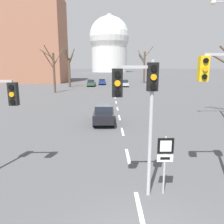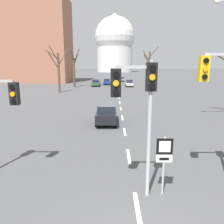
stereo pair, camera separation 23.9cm
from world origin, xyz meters
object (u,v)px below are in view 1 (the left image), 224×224
traffic_signal_centre_tall (140,96)px  sedan_mid_centre (91,83)px  sedan_far_right (102,82)px  route_sign_post (165,156)px  sedan_near_left (125,83)px  sedan_far_left (104,114)px  sedan_near_right (117,79)px

traffic_signal_centre_tall → sedan_mid_centre: bearing=96.5°
traffic_signal_centre_tall → sedan_far_right: 50.69m
route_sign_post → sedan_near_left: route_sign_post is taller
sedan_far_right → sedan_near_left: bearing=-47.8°
traffic_signal_centre_tall → route_sign_post: size_ratio=2.19×
traffic_signal_centre_tall → sedan_far_left: traffic_signal_centre_tall is taller
traffic_signal_centre_tall → route_sign_post: bearing=3.1°
sedan_far_right → route_sign_post: bearing=-85.8°
route_sign_post → sedan_far_right: size_ratio=0.52×
route_sign_post → sedan_near_right: bearing=89.4°
sedan_mid_centre → sedan_far_left: size_ratio=1.07×
traffic_signal_centre_tall → sedan_mid_centre: (-5.19, 45.68, -2.95)m
sedan_near_right → route_sign_post: bearing=-90.6°
sedan_mid_centre → sedan_far_left: bearing=-83.9°
sedan_near_left → sedan_mid_centre: sedan_mid_centre is taller
traffic_signal_centre_tall → sedan_near_right: 63.38m
sedan_near_right → sedan_far_right: bearing=-108.6°
traffic_signal_centre_tall → sedan_far_right: size_ratio=1.15×
sedan_far_left → sedan_far_right: 39.84m
sedan_near_right → sedan_far_right: (-4.28, -12.76, 0.05)m
sedan_near_right → sedan_far_right: sedan_far_right is taller
sedan_near_right → sedan_far_left: (-3.08, -52.58, 0.08)m
sedan_near_left → sedan_far_left: 34.03m
sedan_far_left → sedan_mid_centre: bearing=96.1°
traffic_signal_centre_tall → sedan_far_right: traffic_signal_centre_tall is taller
traffic_signal_centre_tall → sedan_mid_centre: size_ratio=1.12×
route_sign_post → sedan_mid_centre: (-6.19, 45.62, -0.71)m
sedan_mid_centre → sedan_far_left: (3.72, -34.96, -0.01)m
sedan_near_right → sedan_far_right: size_ratio=0.96×
route_sign_post → traffic_signal_centre_tall: bearing=-176.9°
route_sign_post → sedan_near_right: (0.61, 63.23, -0.79)m
traffic_signal_centre_tall → sedan_far_right: bearing=93.0°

